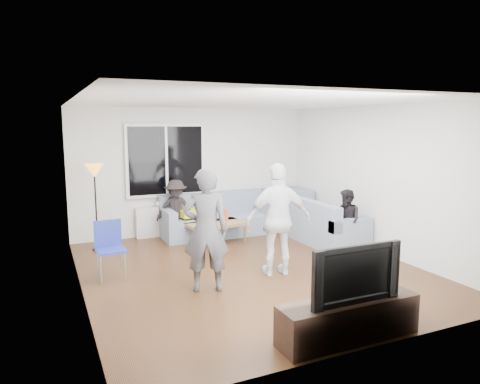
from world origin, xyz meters
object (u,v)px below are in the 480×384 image
spectator_back (176,210)px  television (350,272)px  sofa_right_section (321,220)px  spectator_right (347,221)px  coffee_table (216,233)px  player_right (278,220)px  side_chair (111,251)px  floor_lamp (96,208)px  player_left (206,230)px  sofa_back_section (218,215)px  tv_console (349,320)px

spectator_back → television: size_ratio=1.11×
sofa_right_section → spectator_right: bearing=-180.0°
coffee_table → player_right: size_ratio=0.65×
spectator_back → side_chair: bearing=-111.3°
coffee_table → player_right: (0.20, -2.08, 0.65)m
floor_lamp → spectator_right: 4.51m
player_right → television: player_right is taller
spectator_back → television: bearing=-65.9°
spectator_back → television: 4.83m
floor_lamp → television: 5.07m
player_right → television: (-0.32, -2.13, -0.10)m
coffee_table → player_left: size_ratio=0.64×
spectator_right → spectator_back: 3.29m
sofa_right_section → player_right: 2.25m
side_chair → television: television is taller
floor_lamp → player_left: bearing=-67.3°
sofa_back_section → side_chair: size_ratio=2.67×
sofa_right_section → player_left: (-2.94, -1.54, 0.43)m
sofa_right_section → player_left: 3.35m
floor_lamp → spectator_back: bearing=5.6°
side_chair → spectator_right: spectator_right is taller
tv_console → sofa_right_section: bearing=59.6°
sofa_back_section → side_chair: bearing=-142.9°
side_chair → spectator_back: bearing=46.9°
sofa_right_section → spectator_back: spectator_back is taller
player_left → television: size_ratio=1.58×
sofa_back_section → player_right: size_ratio=1.35×
spectator_back → tv_console: spectator_back is taller
sofa_back_section → sofa_right_section: (1.66, -1.27, 0.00)m
side_chair → spectator_back: 2.40m
television → player_right: bearing=81.3°
sofa_back_section → spectator_back: (-0.88, 0.03, 0.17)m
player_left → player_right: player_left is taller
sofa_back_section → tv_console: size_ratio=1.44×
coffee_table → spectator_back: (-0.61, 0.60, 0.40)m
player_left → tv_console: 2.24m
television → tv_console: bearing=0.0°
spectator_right → tv_console: spectator_right is taller
sofa_right_section → floor_lamp: (-4.07, 1.15, 0.36)m
sofa_back_section → coffee_table: size_ratio=2.09×
sofa_back_section → player_left: player_left is taller
player_right → television: bearing=92.5°
tv_console → coffee_table: bearing=88.4°
sofa_right_section → player_right: size_ratio=1.17×
floor_lamp → tv_console: 5.10m
sofa_right_section → sofa_back_section: bearing=52.6°
coffee_table → side_chair: 2.49m
sofa_right_section → floor_lamp: size_ratio=1.28×
side_chair → player_right: bearing=-22.9°
spectator_right → tv_console: 3.42m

